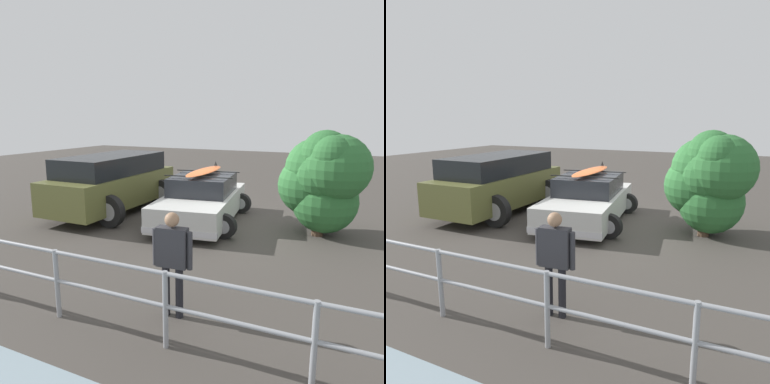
# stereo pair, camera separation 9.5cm
# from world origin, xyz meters

# --- Properties ---
(ground_plane) EXTENTS (44.00, 44.00, 0.02)m
(ground_plane) POSITION_xyz_m (0.00, 0.00, -0.01)
(ground_plane) COLOR #423D38
(ground_plane) RESTS_ON ground
(sedan_car) EXTENTS (2.80, 4.35, 1.57)m
(sedan_car) POSITION_xyz_m (0.76, 0.08, 0.61)
(sedan_car) COLOR silver
(sedan_car) RESTS_ON ground
(suv_car) EXTENTS (2.71, 4.71, 1.75)m
(suv_car) POSITION_xyz_m (3.63, 0.30, 0.92)
(suv_car) COLOR brown
(suv_car) RESTS_ON ground
(person_bystander) EXTENTS (0.61, 0.22, 1.56)m
(person_bystander) POSITION_xyz_m (-0.96, 4.92, 0.94)
(person_bystander) COLOR black
(person_bystander) RESTS_ON ground
(railing_fence) EXTENTS (10.71, 0.23, 1.02)m
(railing_fence) POSITION_xyz_m (0.53, 5.65, 0.69)
(railing_fence) COLOR gray
(railing_fence) RESTS_ON ground
(bush_near_left) EXTENTS (2.18, 1.86, 2.58)m
(bush_near_left) POSITION_xyz_m (-2.37, -0.03, 1.44)
(bush_near_left) COLOR #4C3828
(bush_near_left) RESTS_ON ground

